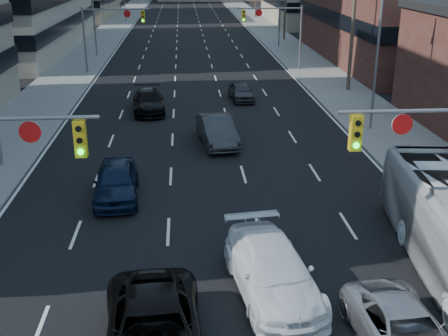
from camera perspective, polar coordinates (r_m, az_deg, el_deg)
name	(u,v)px	position (r m, az deg, el deg)	size (l,w,h in m)	color
road_surface	(186,4)	(138.26, -3.86, 16.29)	(18.00, 300.00, 0.02)	black
sidewalk_left	(137,4)	(138.65, -8.82, 16.15)	(5.00, 300.00, 0.15)	slate
sidewalk_right	(235,3)	(138.82, 1.09, 16.38)	(5.00, 300.00, 0.15)	slate
storefront_right_mid	(426,16)	(63.32, 19.80, 14.30)	(20.00, 30.00, 9.00)	#472119
signal_far_left	(109,26)	(53.61, -11.58, 13.92)	(6.09, 0.33, 6.00)	slate
signal_far_right	(276,25)	(53.91, 5.35, 14.27)	(6.09, 0.33, 6.00)	slate
utility_pole_block	(353,18)	(46.05, 13.01, 14.64)	(2.20, 0.28, 11.00)	#4C3D2D
streetlight_left_mid	(95,9)	(63.77, -13.00, 15.49)	(2.03, 0.22, 9.00)	slate
streetlight_right_near	(375,49)	(35.17, 15.10, 11.60)	(2.03, 0.22, 9.00)	slate
streetlight_right_far	(279,4)	(69.02, 5.58, 16.24)	(2.03, 0.22, 9.00)	slate
black_pickup	(154,332)	(15.60, -7.13, -16.23)	(2.64, 5.73, 1.59)	black
white_van	(272,271)	(18.09, 4.93, -10.36)	(2.31, 5.69, 1.65)	white
silver_suv	(404,333)	(16.43, 17.86, -15.63)	(2.19, 4.76, 1.32)	#A6A6AA
sedan_blue	(116,181)	(25.39, -10.89, -1.31)	(1.91, 4.74, 1.62)	black
sedan_grey_center	(217,131)	(32.26, -0.73, 3.83)	(1.75, 5.00, 1.65)	#2F2F32
sedan_black_far	(148,101)	(39.66, -7.68, 6.72)	(2.12, 5.21, 1.51)	black
sedan_grey_right	(241,91)	(42.76, 1.74, 7.80)	(1.61, 4.00, 1.36)	#333335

